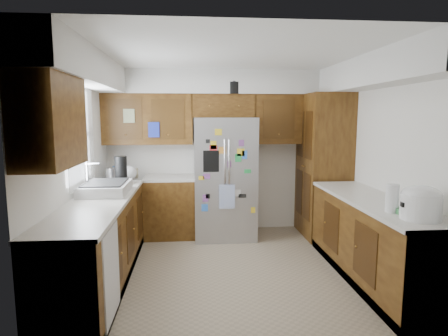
{
  "coord_description": "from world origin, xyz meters",
  "views": [
    {
      "loc": [
        -0.49,
        -4.32,
        1.81
      ],
      "look_at": [
        -0.08,
        0.35,
        1.17
      ],
      "focal_mm": 30.0,
      "sensor_mm": 36.0,
      "label": 1
    }
  ],
  "objects": [
    {
      "name": "right_counter_run",
      "position": [
        1.5,
        -0.47,
        0.42
      ],
      "size": [
        0.63,
        2.25,
        0.92
      ],
      "color": "#3C200B",
      "rests_on": "ground"
    },
    {
      "name": "left_counter_clutter",
      "position": [
        -1.44,
        0.88,
        1.05
      ],
      "size": [
        0.39,
        0.87,
        0.38
      ],
      "color": "black",
      "rests_on": "left_counter_run"
    },
    {
      "name": "floor",
      "position": [
        0.0,
        0.0,
        0.0
      ],
      "size": [
        3.6,
        3.6,
        0.0
      ],
      "primitive_type": "plane",
      "color": "tan",
      "rests_on": "ground"
    },
    {
      "name": "fridge_top_items",
      "position": [
        -0.07,
        1.36,
        2.28
      ],
      "size": [
        0.71,
        0.32,
        0.3
      ],
      "color": "#1728B8",
      "rests_on": "bridge_cabinet"
    },
    {
      "name": "room_shell",
      "position": [
        -0.11,
        0.36,
        1.82
      ],
      "size": [
        3.64,
        3.24,
        2.52
      ],
      "color": "white",
      "rests_on": "ground"
    },
    {
      "name": "paper_towel",
      "position": [
        1.38,
        -1.03,
        1.05
      ],
      "size": [
        0.12,
        0.12,
        0.27
      ],
      "primitive_type": "cylinder",
      "color": "white",
      "rests_on": "right_counter_run"
    },
    {
      "name": "sink_assembly",
      "position": [
        -1.5,
        0.1,
        0.99
      ],
      "size": [
        0.52,
        0.7,
        0.37
      ],
      "color": "silver",
      "rests_on": "left_counter_run"
    },
    {
      "name": "left_counter_run",
      "position": [
        -1.36,
        0.03,
        0.43
      ],
      "size": [
        1.36,
        3.2,
        0.92
      ],
      "color": "#3C200B",
      "rests_on": "ground"
    },
    {
      "name": "bridge_cabinet",
      "position": [
        0.0,
        1.43,
        1.98
      ],
      "size": [
        0.96,
        0.34,
        0.35
      ],
      "primitive_type": "cube",
      "color": "#3C200B",
      "rests_on": "fridge"
    },
    {
      "name": "rice_cooker",
      "position": [
        1.5,
        -1.29,
        1.08
      ],
      "size": [
        0.35,
        0.34,
        0.3
      ],
      "color": "white",
      "rests_on": "right_counter_run"
    },
    {
      "name": "fridge",
      "position": [
        -0.0,
        1.2,
        0.9
      ],
      "size": [
        0.9,
        0.79,
        1.8
      ],
      "color": "#ADADB2",
      "rests_on": "ground"
    },
    {
      "name": "pantry",
      "position": [
        1.5,
        1.15,
        1.07
      ],
      "size": [
        0.6,
        0.9,
        2.15
      ],
      "primitive_type": "cube",
      "color": "#3C200B",
      "rests_on": "ground"
    }
  ]
}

